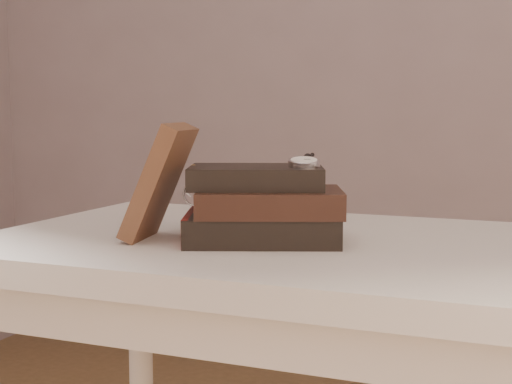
% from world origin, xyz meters
% --- Properties ---
extents(table, '(1.00, 0.60, 0.75)m').
position_xyz_m(table, '(0.00, 0.35, 0.66)').
color(table, beige).
rests_on(table, ground).
extents(book_stack, '(0.27, 0.23, 0.11)m').
position_xyz_m(book_stack, '(-0.05, 0.31, 0.80)').
color(book_stack, black).
rests_on(book_stack, table).
extents(journal, '(0.12, 0.13, 0.18)m').
position_xyz_m(journal, '(-0.21, 0.26, 0.84)').
color(journal, '#402518').
rests_on(journal, table).
extents(pocket_watch, '(0.06, 0.15, 0.02)m').
position_xyz_m(pocket_watch, '(0.01, 0.32, 0.87)').
color(pocket_watch, silver).
rests_on(pocket_watch, book_stack).
extents(eyeglasses, '(0.13, 0.14, 0.05)m').
position_xyz_m(eyeglasses, '(-0.16, 0.35, 0.81)').
color(eyeglasses, silver).
rests_on(eyeglasses, book_stack).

